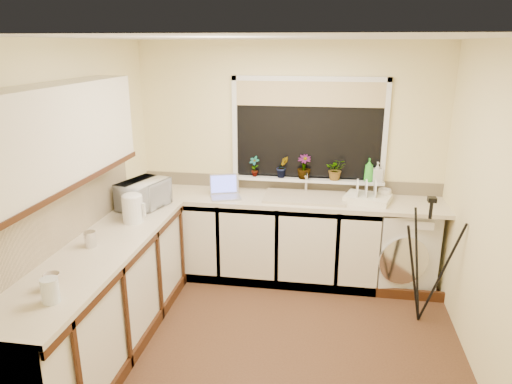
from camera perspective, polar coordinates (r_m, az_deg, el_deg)
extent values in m
plane|color=#543421|center=(4.20, 1.55, -17.57)|extent=(3.20, 3.20, 0.00)
plane|color=white|center=(3.45, 1.90, 18.06)|extent=(3.20, 3.20, 0.00)
plane|color=#F7E7A4|center=(5.08, 3.95, 3.87)|extent=(3.20, 0.00, 3.20)
plane|color=#F7E7A4|center=(2.30, -3.38, -13.68)|extent=(3.20, 0.00, 3.20)
plane|color=#F7E7A4|center=(4.15, -20.73, -0.33)|extent=(0.00, 3.00, 3.00)
plane|color=#F7E7A4|center=(3.80, 26.43, -2.67)|extent=(0.00, 3.00, 3.00)
cube|color=silver|center=(5.08, -0.22, -5.52)|extent=(2.55, 0.60, 0.86)
cube|color=silver|center=(4.08, -17.86, -12.52)|extent=(0.54, 2.40, 0.86)
cube|color=beige|center=(4.88, 3.53, -0.88)|extent=(3.20, 0.60, 0.04)
cube|color=beige|center=(3.89, -18.47, -6.74)|extent=(0.60, 2.40, 0.04)
cube|color=silver|center=(3.57, -22.98, 6.19)|extent=(0.28, 1.90, 0.70)
cube|color=beige|center=(3.94, -22.54, -3.03)|extent=(0.02, 2.40, 0.45)
cube|color=beige|center=(5.13, 3.88, 1.07)|extent=(3.20, 0.02, 0.14)
cube|color=black|center=(4.98, 6.32, 7.36)|extent=(1.50, 0.02, 1.00)
cube|color=tan|center=(4.91, 6.45, 11.63)|extent=(1.50, 0.02, 0.25)
cube|color=white|center=(5.04, 6.09, 1.49)|extent=(1.60, 0.14, 0.03)
cube|color=tan|center=(4.86, 5.89, -0.63)|extent=(0.82, 0.46, 0.03)
cylinder|color=silver|center=(5.00, 6.05, 1.17)|extent=(0.03, 0.03, 0.24)
cube|color=white|center=(5.13, 16.92, -6.25)|extent=(0.71, 0.70, 0.84)
cube|color=#98979E|center=(4.85, -3.66, -0.65)|extent=(0.35, 0.30, 0.02)
cube|color=#5D6BFF|center=(4.94, -3.84, 1.01)|extent=(0.30, 0.14, 0.21)
cylinder|color=white|center=(4.31, -14.60, -2.00)|extent=(0.18, 0.18, 0.24)
cube|color=#EDE8CD|center=(4.86, 13.27, -0.76)|extent=(0.50, 0.43, 0.06)
cylinder|color=silver|center=(3.19, -23.50, -10.80)|extent=(0.11, 0.11, 0.16)
cylinder|color=silver|center=(3.91, -19.30, -5.37)|extent=(0.09, 0.09, 0.12)
imported|color=silver|center=(4.66, -13.37, -0.27)|extent=(0.45, 0.55, 0.26)
imported|color=#999999|center=(5.06, -0.20, 3.10)|extent=(0.14, 0.12, 0.22)
imported|color=#999999|center=(5.02, 3.19, 3.03)|extent=(0.16, 0.14, 0.23)
imported|color=#999999|center=(5.00, 5.79, 3.03)|extent=(0.15, 0.15, 0.25)
imported|color=#999999|center=(5.00, 9.57, 2.71)|extent=(0.21, 0.19, 0.23)
imported|color=green|center=(5.00, 13.42, 2.59)|extent=(0.10, 0.10, 0.24)
imported|color=#999999|center=(5.02, 14.38, 2.34)|extent=(0.11, 0.11, 0.21)
imported|color=silver|center=(4.97, 15.17, -0.25)|extent=(0.17, 0.17, 0.11)
imported|color=beige|center=(3.37, -23.29, -9.80)|extent=(0.12, 0.12, 0.10)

